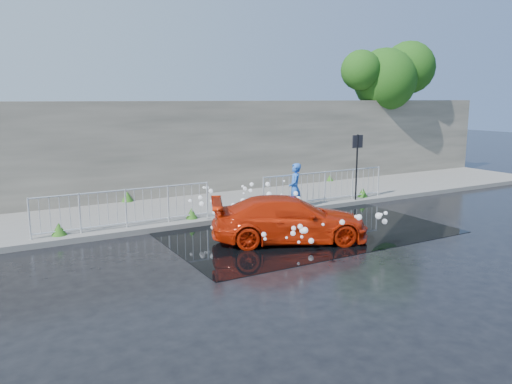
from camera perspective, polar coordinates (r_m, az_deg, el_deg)
ground at (r=13.40m, az=6.31°, el=-5.64°), size 90.00×90.00×0.00m
pavement at (r=17.55m, az=-3.31°, el=-1.43°), size 30.00×4.00×0.15m
curb at (r=15.82m, az=-0.07°, el=-2.73°), size 30.00×0.25×0.16m
retaining_wall at (r=19.24m, az=-6.30°, el=5.10°), size 30.00×0.60×3.50m
puddle at (r=14.46m, az=5.59°, el=-4.38°), size 8.00×5.00×0.01m
sign_post at (r=18.03m, az=11.47°, el=4.01°), size 0.45×0.06×2.50m
tree at (r=24.92m, az=15.07°, el=12.78°), size 5.17×2.94×6.46m
railing_left at (r=14.51m, az=-14.65°, el=-1.67°), size 5.05×0.05×1.10m
railing_right at (r=17.61m, az=7.87°, el=0.72°), size 5.05×0.05×1.10m
weeds at (r=16.89m, az=-3.22°, el=-1.04°), size 12.17×3.93×0.39m
water_spray at (r=13.92m, az=1.68°, el=-1.88°), size 3.70×5.53×0.96m
red_car at (r=13.24m, az=3.87°, el=-3.11°), size 4.46×3.19×1.20m
person at (r=16.44m, az=4.47°, el=0.42°), size 0.66×0.72×1.66m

